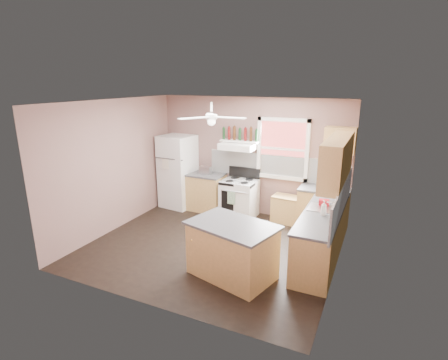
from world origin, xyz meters
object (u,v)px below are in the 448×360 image
at_px(refrigerator, 178,171).
at_px(toaster, 205,170).
at_px(stove, 239,198).
at_px(cart, 286,209).
at_px(island, 232,251).

bearing_deg(refrigerator, toaster, 7.85).
height_order(stove, cart, stove).
xyz_separation_m(refrigerator, island, (2.53, -2.45, -0.46)).
xyz_separation_m(toaster, stove, (0.90, -0.05, -0.56)).
relative_size(refrigerator, toaster, 6.34).
xyz_separation_m(refrigerator, cart, (2.73, 0.09, -0.59)).
distance_m(toaster, cart, 2.10).
bearing_deg(refrigerator, stove, 5.01).
relative_size(toaster, cart, 0.47).
xyz_separation_m(cart, island, (-0.20, -2.54, 0.13)).
relative_size(refrigerator, cart, 2.98).
bearing_deg(toaster, refrigerator, -179.77).
xyz_separation_m(stove, cart, (1.08, 0.12, -0.13)).
bearing_deg(stove, cart, 7.59).
bearing_deg(toaster, stove, -4.99).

